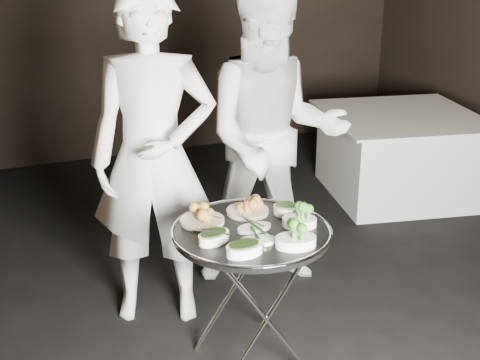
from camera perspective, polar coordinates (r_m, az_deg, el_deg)
name	(u,v)px	position (r m, az deg, el deg)	size (l,w,h in m)	color
floor	(250,359)	(3.65, 0.87, -15.04)	(6.00, 7.00, 0.05)	black
tray_stand	(251,291)	(3.38, 0.96, -9.48)	(0.49, 0.42, 0.73)	silver
serving_tray	(252,232)	(3.23, 0.99, -4.45)	(0.78, 0.78, 0.04)	black
potato_plate_a	(202,216)	(3.29, -3.25, -3.08)	(0.22, 0.22, 0.08)	beige
potato_plate_b	(248,207)	(3.39, 0.65, -2.29)	(0.23, 0.23, 0.08)	beige
greens_bowl	(285,208)	(3.39, 3.89, -2.39)	(0.12, 0.12, 0.07)	white
asparagus_plate_a	(254,227)	(3.22, 1.22, -4.00)	(0.19, 0.12, 0.04)	white
asparagus_plate_b	(258,240)	(3.09, 1.55, -5.11)	(0.19, 0.13, 0.04)	white
spinach_bowl_a	(214,236)	(3.10, -2.26, -4.77)	(0.19, 0.16, 0.07)	white
spinach_bowl_b	(244,247)	(2.98, 0.37, -5.77)	(0.19, 0.14, 0.07)	white
broccoli_bowl_a	(299,220)	(3.27, 5.08, -3.41)	(0.20, 0.18, 0.07)	white
broccoli_bowl_b	(296,239)	(3.06, 4.78, -5.06)	(0.21, 0.17, 0.08)	white
serving_utensils	(249,215)	(3.27, 0.81, -3.02)	(0.57, 0.42, 0.01)	silver
waiter_left	(154,159)	(3.63, -7.38, 1.77)	(0.68, 0.45, 1.88)	silver
waiter_right	(273,138)	(3.99, 2.87, 3.64)	(0.91, 0.71, 1.87)	silver
dining_table	(399,155)	(5.66, 13.38, 2.12)	(1.21, 1.21, 0.69)	white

